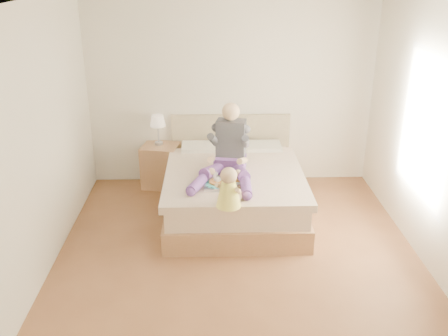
{
  "coord_description": "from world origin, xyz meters",
  "views": [
    {
      "loc": [
        -0.28,
        -4.75,
        3.03
      ],
      "look_at": [
        -0.13,
        0.7,
        0.75
      ],
      "focal_mm": 40.0,
      "sensor_mm": 36.0,
      "label": 1
    }
  ],
  "objects_px": {
    "tray": "(226,182)",
    "bed": "(233,187)",
    "adult": "(229,154)",
    "nightstand": "(161,166)",
    "baby": "(229,190)"
  },
  "relations": [
    {
      "from": "adult",
      "to": "baby",
      "type": "bearing_deg",
      "value": -80.62
    },
    {
      "from": "bed",
      "to": "tray",
      "type": "bearing_deg",
      "value": -101.68
    },
    {
      "from": "baby",
      "to": "bed",
      "type": "bearing_deg",
      "value": 113.91
    },
    {
      "from": "bed",
      "to": "baby",
      "type": "height_order",
      "value": "baby"
    },
    {
      "from": "nightstand",
      "to": "adult",
      "type": "xyz_separation_m",
      "value": [
        0.93,
        -1.02,
        0.56
      ]
    },
    {
      "from": "nightstand",
      "to": "tray",
      "type": "relative_size",
      "value": 1.2
    },
    {
      "from": "bed",
      "to": "adult",
      "type": "bearing_deg",
      "value": -107.89
    },
    {
      "from": "tray",
      "to": "bed",
      "type": "bearing_deg",
      "value": 82.05
    },
    {
      "from": "bed",
      "to": "nightstand",
      "type": "distance_m",
      "value": 1.28
    },
    {
      "from": "adult",
      "to": "tray",
      "type": "relative_size",
      "value": 2.18
    },
    {
      "from": "nightstand",
      "to": "baby",
      "type": "xyz_separation_m",
      "value": [
        0.9,
        -1.88,
        0.48
      ]
    },
    {
      "from": "nightstand",
      "to": "baby",
      "type": "relative_size",
      "value": 1.39
    },
    {
      "from": "adult",
      "to": "tray",
      "type": "xyz_separation_m",
      "value": [
        -0.04,
        -0.33,
        -0.23
      ]
    },
    {
      "from": "adult",
      "to": "baby",
      "type": "distance_m",
      "value": 0.86
    },
    {
      "from": "tray",
      "to": "nightstand",
      "type": "bearing_deg",
      "value": 126.87
    }
  ]
}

